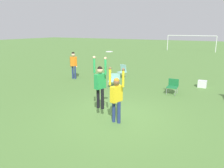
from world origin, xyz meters
The scene contains 10 objects.
ground_plane centered at (0.00, 0.00, 0.00)m, with size 120.00×120.00×0.00m, color #56843D.
person_jumping centered at (-0.45, -0.28, 1.38)m, with size 0.59×0.47×1.99m.
person_defending centered at (0.34, -0.47, 1.06)m, with size 0.62×0.50×2.02m.
frisbee centered at (0.00, -0.38, 2.53)m, with size 0.25×0.25×0.02m.
camping_chair_0 centered at (1.21, 4.15, 0.45)m, with size 0.55×0.58×0.78m.
camping_chair_1 centered at (-2.78, 6.34, 0.52)m, with size 0.63×0.68×0.91m.
camping_chair_3 centered at (-2.03, 3.74, 0.49)m, with size 0.72×0.77×0.82m.
person_spectator_near centered at (-5.52, 4.46, 1.10)m, with size 0.60×0.47×1.81m.
cooler_box centered at (2.40, 6.28, 0.20)m, with size 0.47×0.40×0.40m.
soccer_goal centered at (-2.03, 27.96, 1.84)m, with size 7.10×0.10×2.35m.
Camera 1 is at (3.76, -6.96, 3.29)m, focal length 35.00 mm.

